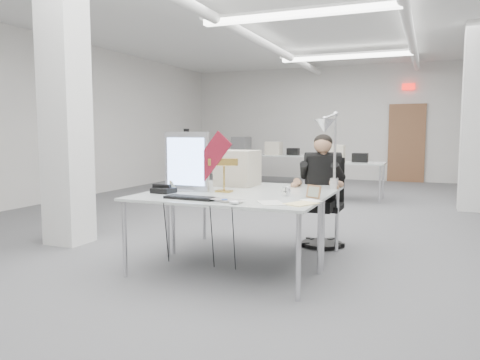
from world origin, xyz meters
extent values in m
cube|color=#535456|center=(0.00, 0.00, -0.01)|extent=(10.00, 14.00, 0.02)
cube|color=silver|center=(0.00, 7.01, 1.60)|extent=(10.00, 0.02, 3.20)
cube|color=silver|center=(-5.01, 0.00, 1.60)|extent=(0.02, 14.00, 3.20)
cube|color=white|center=(-2.30, -2.00, 1.60)|extent=(0.45, 0.45, 3.20)
cube|color=white|center=(2.50, 2.50, 1.60)|extent=(0.45, 0.45, 3.20)
cube|color=brown|center=(1.20, 6.94, 1.05)|extent=(0.95, 0.08, 2.10)
cube|color=red|center=(1.20, 6.90, 2.55)|extent=(0.32, 0.06, 0.16)
cylinder|color=silver|center=(-1.20, 0.00, 3.02)|extent=(0.16, 13.60, 0.16)
cylinder|color=silver|center=(1.40, 0.00, 3.02)|extent=(0.16, 13.60, 0.16)
cube|color=white|center=(0.00, 0.00, 2.98)|extent=(2.80, 0.14, 0.08)
cube|color=white|center=(0.00, 4.00, 2.98)|extent=(2.80, 0.14, 0.08)
cube|color=silver|center=(0.00, -2.50, 0.74)|extent=(1.80, 0.90, 0.02)
cube|color=silver|center=(0.00, -1.60, 0.74)|extent=(1.80, 0.90, 0.02)
cube|color=silver|center=(0.20, 3.00, 0.74)|extent=(1.60, 0.80, 0.02)
cube|color=silver|center=(-1.80, 5.20, 0.74)|extent=(1.60, 0.80, 0.02)
cube|color=gray|center=(-3.50, 6.65, 0.60)|extent=(0.45, 0.55, 1.20)
cube|color=#AFAFB4|center=(-0.54, -2.20, 1.06)|extent=(0.50, 0.06, 0.61)
cube|color=maroon|center=(-0.25, -2.24, 1.12)|extent=(0.48, 0.06, 0.51)
cube|color=black|center=(-0.23, -2.71, 0.77)|extent=(0.50, 0.20, 0.02)
imported|color=silver|center=(0.15, -2.80, 0.77)|extent=(0.34, 0.25, 0.02)
ellipsoid|color=silver|center=(0.26, -2.86, 0.77)|extent=(0.11, 0.09, 0.04)
cube|color=black|center=(-0.68, -2.44, 0.78)|extent=(0.22, 0.20, 0.05)
cube|color=#A88148|center=(-0.67, -2.21, 0.81)|extent=(0.13, 0.09, 0.10)
cube|color=#9C6A43|center=(0.80, -2.23, 0.82)|extent=(0.16, 0.10, 0.12)
cylinder|color=silver|center=(0.53, -2.19, 0.81)|extent=(0.09, 0.06, 0.09)
cube|color=silver|center=(0.53, -2.67, 0.76)|extent=(0.31, 0.34, 0.01)
cube|color=#FFE798|center=(0.79, -2.62, 0.76)|extent=(0.29, 0.33, 0.01)
cube|color=white|center=(0.82, -2.41, 0.76)|extent=(0.22, 0.21, 0.01)
cube|color=#B9AF99|center=(-0.24, -1.56, 0.96)|extent=(0.45, 0.42, 0.40)
camera|label=1|loc=(1.79, -6.47, 1.38)|focal=35.00mm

